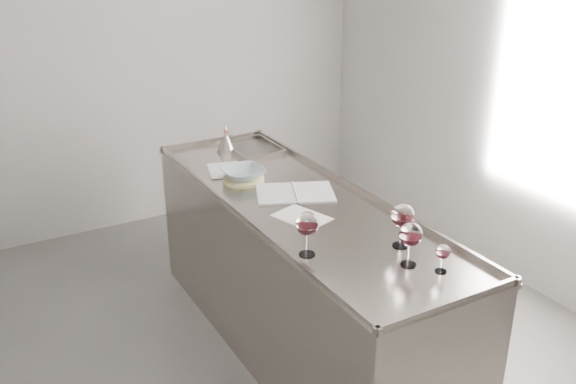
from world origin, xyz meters
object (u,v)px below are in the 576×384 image
counter (299,277)px  notebook (295,193)px  ceramic_bowl (243,173)px  wine_funnel (226,144)px  wine_glass_right (403,216)px  wine_glass_middle (411,235)px  wine_glass_left (307,225)px  wine_glass_small (443,253)px

counter → notebook: counter is taller
ceramic_bowl → wine_funnel: 0.54m
ceramic_bowl → counter: bearing=-73.3°
counter → notebook: bearing=71.7°
wine_glass_right → wine_glass_middle: bearing=-117.8°
wine_glass_right → notebook: bearing=98.4°
wine_glass_left → wine_glass_right: bearing=-18.6°
counter → wine_glass_middle: 1.04m
counter → wine_funnel: wine_funnel is taller
counter → wine_glass_small: (0.16, -0.96, 0.56)m
wine_glass_middle → wine_funnel: 1.80m
wine_glass_right → notebook: (-0.12, 0.79, -0.15)m
notebook → wine_funnel: bearing=116.5°
counter → wine_glass_right: size_ratio=11.13×
wine_glass_right → notebook: wine_glass_right is taller
wine_glass_small → ceramic_bowl: (-0.29, 1.39, -0.04)m
wine_funnel → counter: bearing=-90.0°
wine_glass_right → ceramic_bowl: (-0.29, 1.11, -0.10)m
wine_glass_left → wine_glass_middle: bearing=-41.7°
counter → notebook: size_ratio=4.70×
wine_glass_middle → wine_glass_small: 0.16m
wine_glass_left → wine_glass_small: size_ratio=1.61×
wine_glass_left → wine_glass_small: wine_glass_left is taller
wine_glass_left → wine_glass_right: (0.43, -0.14, 0.00)m
wine_glass_left → wine_funnel: size_ratio=1.11×
wine_glass_middle → ceramic_bowl: bearing=98.9°
wine_glass_left → notebook: 0.73m
wine_glass_right → counter: bearing=102.9°
wine_glass_small → wine_glass_right: bearing=90.1°
counter → notebook: 0.49m
wine_glass_right → wine_funnel: size_ratio=1.12×
wine_glass_middle → wine_glass_small: size_ratio=1.56×
wine_glass_left → ceramic_bowl: wine_glass_left is taller
wine_glass_right → ceramic_bowl: size_ratio=0.88×
counter → wine_glass_left: wine_glass_left is taller
wine_glass_right → wine_glass_small: size_ratio=1.63×
wine_glass_middle → counter: bearing=94.7°
wine_glass_middle → notebook: wine_glass_middle is taller
wine_glass_right → wine_funnel: bearing=95.4°
wine_glass_middle → wine_funnel: (-0.07, 1.80, -0.09)m
wine_glass_small → wine_funnel: bearing=94.6°
counter → ceramic_bowl: size_ratio=9.77×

